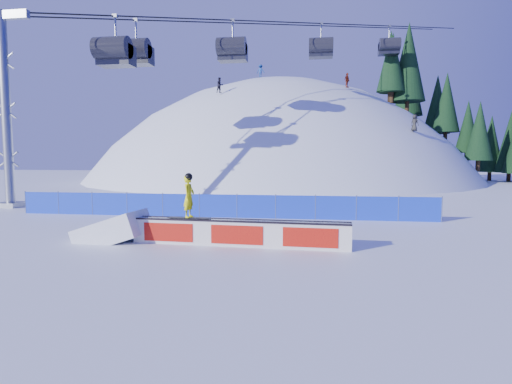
# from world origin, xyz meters

# --- Properties ---
(ground) EXTENTS (160.00, 160.00, 0.00)m
(ground) POSITION_xyz_m (0.00, 0.00, 0.00)
(ground) COLOR white
(ground) RESTS_ON ground
(snow_hill) EXTENTS (64.00, 64.00, 64.00)m
(snow_hill) POSITION_xyz_m (0.00, 42.00, -18.00)
(snow_hill) COLOR silver
(snow_hill) RESTS_ON ground
(treeline) EXTENTS (22.15, 13.82, 21.74)m
(treeline) POSITION_xyz_m (22.21, 40.74, 10.27)
(treeline) COLOR #332214
(treeline) RESTS_ON ground
(safety_fence) EXTENTS (22.05, 0.05, 1.30)m
(safety_fence) POSITION_xyz_m (0.00, 4.50, 0.60)
(safety_fence) COLOR #1435C7
(safety_fence) RESTS_ON ground
(chairlift) EXTENTS (40.80, 41.70, 22.00)m
(chairlift) POSITION_xyz_m (4.74, 27.49, 16.89)
(chairlift) COLOR #8F949C
(chairlift) RESTS_ON ground
(rail_box) EXTENTS (7.75, 0.93, 0.93)m
(rail_box) POSITION_xyz_m (2.30, -1.99, 0.46)
(rail_box) COLOR silver
(rail_box) RESTS_ON ground
(snow_ramp) EXTENTS (2.66, 1.74, 1.61)m
(snow_ramp) POSITION_xyz_m (-2.53, -1.74, 0.00)
(snow_ramp) COLOR white
(snow_ramp) RESTS_ON ground
(snowboarder) EXTENTS (1.56, 0.59, 1.62)m
(snowboarder) POSITION_xyz_m (0.49, -1.89, 1.72)
(snowboarder) COLOR black
(snowboarder) RESTS_ON rail_box
(distant_skiers) EXTENTS (21.20, 11.00, 9.36)m
(distant_skiers) POSITION_xyz_m (2.86, 31.34, 11.36)
(distant_skiers) COLOR black
(distant_skiers) RESTS_ON ground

